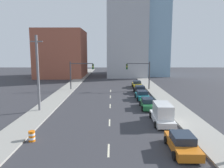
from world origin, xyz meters
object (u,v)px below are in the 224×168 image
Objects in this scene: traffic_signal_left at (77,71)px; utility_pole_left_mid at (38,73)px; sedan_yellow at (137,84)px; box_truck_white at (162,114)px; traffic_signal_right at (142,71)px; traffic_barrel at (32,136)px; sedan_orange at (182,143)px; sedan_green at (147,103)px; sedan_black at (140,90)px; sedan_teal at (142,95)px.

traffic_signal_left is 0.59× the size of utility_pole_left_mid.
box_truck_white is at bearing -89.17° from sedan_yellow.
traffic_signal_right is at bearing 89.72° from box_truck_white.
traffic_signal_right is 29.59m from traffic_barrel.
traffic_barrel is at bearing -90.07° from traffic_signal_left.
traffic_signal_left is 24.91m from box_truck_white.
traffic_signal_left reaches higher than sedan_orange.
traffic_signal_right is 15.18m from sedan_green.
utility_pole_left_mid reaches higher than traffic_barrel.
utility_pole_left_mid is (-15.81, -16.44, 1.25)m from traffic_signal_right.
sedan_orange is (15.19, -11.70, -4.43)m from utility_pole_left_mid.
sedan_yellow is at bearing 13.79° from traffic_signal_left.
sedan_black is 0.96× the size of sedan_yellow.
traffic_signal_right is 1.30× the size of sedan_teal.
utility_pole_left_mid reaches higher than traffic_signal_right.
sedan_green is at bearing 6.47° from utility_pole_left_mid.
utility_pole_left_mid is 2.11× the size of sedan_yellow.
traffic_barrel is 25.89m from sedan_black.
sedan_teal is 0.99× the size of sedan_black.
box_truck_white is 1.20× the size of sedan_black.
traffic_signal_right is 21.48m from box_truck_white.
traffic_barrel is at bearing -116.85° from traffic_signal_right.
utility_pole_left_mid is 25.09m from sedan_yellow.
box_truck_white is at bearing -89.88° from sedan_teal.
utility_pole_left_mid is 17.00m from sedan_teal.
sedan_teal reaches higher than traffic_barrel.
traffic_signal_left reaches higher than sedan_black.
sedan_green is at bearing -50.85° from traffic_signal_left.
sedan_yellow is (12.57, 3.08, -3.16)m from traffic_signal_left.
traffic_signal_right is 1.23× the size of sedan_green.
traffic_signal_left is at bearing 89.93° from traffic_barrel.
utility_pole_left_mid is at bearing 143.70° from sedan_orange.
sedan_orange is (12.63, -28.14, -3.19)m from traffic_signal_left.
sedan_teal is (12.07, -9.00, -3.18)m from traffic_signal_left.
box_truck_white is 12.32m from sedan_teal.
sedan_teal is at bearing 26.99° from utility_pole_left_mid.
sedan_teal is at bearing -97.46° from traffic_signal_right.
traffic_barrel is 13.59m from box_truck_white.
traffic_signal_left is 26.44m from traffic_barrel.
utility_pole_left_mid is at bearing -98.84° from traffic_signal_left.
traffic_signal_left is 1.07× the size of box_truck_white.
traffic_signal_left is at bearing 161.24° from sedan_black.
sedan_black is (12.42, 22.72, 0.18)m from traffic_barrel.
sedan_yellow is at bearing 102.42° from traffic_signal_right.
sedan_orange is 13.36m from sedan_green.
traffic_signal_left is 6.15× the size of traffic_barrel.
box_truck_white is at bearing -17.73° from utility_pole_left_mid.
utility_pole_left_mid is 19.68m from sedan_orange.
sedan_orange is 0.98× the size of sedan_yellow.
sedan_orange is 19.15m from sedan_teal.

